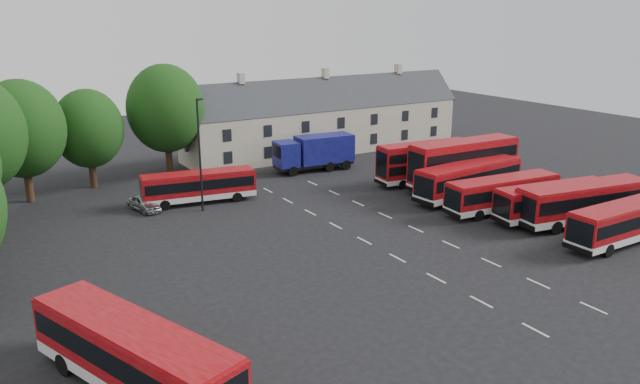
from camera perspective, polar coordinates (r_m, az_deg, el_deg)
The scene contains 16 objects.
ground at distance 45.70m, azimuth 5.54°, elevation -5.22°, with size 140.00×140.00×0.00m, color black.
lane_markings at distance 48.61m, azimuth 6.49°, elevation -3.90°, with size 5.15×33.80×0.01m.
treeline at distance 54.30m, azimuth -25.61°, elevation 4.06°, with size 29.92×32.59×12.01m.
terrace_houses at distance 76.28m, azimuth 0.48°, elevation 6.62°, with size 35.70×7.13×10.06m.
bus_row_a at distance 51.29m, azimuth 26.17°, elevation -2.29°, with size 10.74×2.55×3.03m.
bus_row_b at distance 54.53m, azimuth 23.01°, elevation -0.65°, with size 12.15×4.57×3.36m.
bus_row_c at distance 54.64m, azimuth 20.61°, elevation -0.60°, with size 10.84×4.03×2.99m.
bus_row_d at distance 55.43m, azimuth 16.36°, elevation 0.04°, with size 10.82×3.41×3.01m.
bus_row_e at distance 58.67m, azimuth 13.45°, elevation 1.31°, with size 11.79×3.59×3.29m.
bus_dd_south at distance 61.40m, azimuth 13.00°, elevation 2.72°, with size 11.69×3.04×4.76m.
bus_dd_north at distance 62.97m, azimuth 9.54°, elevation 2.89°, with size 10.17×3.33×4.09m.
bus_west at distance 29.86m, azimuth -16.75°, elevation -13.86°, with size 6.69×12.33×3.43m.
bus_north at distance 56.75m, azimuth -11.04°, elevation 0.67°, with size 10.27×3.90×2.84m.
box_truck at distance 67.03m, azimuth -0.45°, elevation 3.74°, with size 8.83×3.50×3.77m.
silver_car at distance 55.93m, azimuth -15.79°, elevation -1.01°, with size 1.54×3.83×1.31m, color #A4A5AB.
lamppost at distance 53.63m, azimuth -10.92°, elevation 3.59°, with size 0.67×0.41×9.69m.
Camera 1 is at (-25.87, -33.75, 16.73)m, focal length 35.00 mm.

